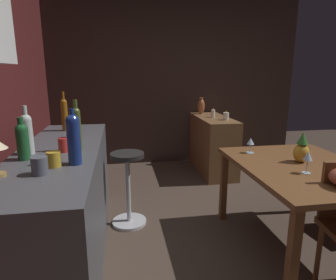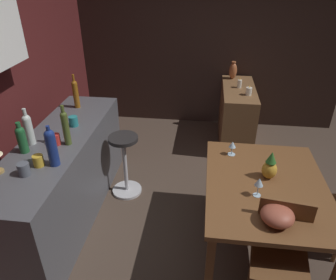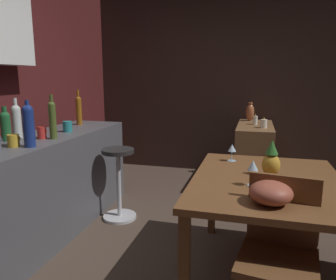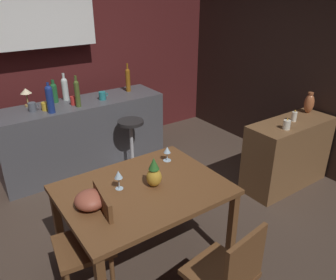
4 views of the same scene
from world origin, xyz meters
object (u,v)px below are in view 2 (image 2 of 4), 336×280
wine_bottle_cobalt (52,146)px  cup_teal (74,121)px  fruit_bowl (277,215)px  wine_bottle_olive (65,127)px  wine_glass_left (259,183)px  wine_bottle_green (21,138)px  pineapple_centerpiece (270,167)px  dining_table (265,191)px  wine_glass_right (232,145)px  bar_stool (125,164)px  chair_near_window (280,253)px  vase_copper (233,71)px  cup_slate (24,169)px  cup_red (56,139)px  pillar_candle_tall (240,84)px  pillar_candle_short (249,91)px  wine_bottle_clear (28,128)px  wine_bottle_amber (76,93)px  cup_mustard (38,161)px  sideboard_cabinet (236,115)px

wine_bottle_cobalt → cup_teal: size_ratio=2.87×
fruit_bowl → wine_bottle_olive: (0.61, 1.75, 0.27)m
wine_glass_left → wine_bottle_green: wine_bottle_green is taller
wine_bottle_cobalt → pineapple_centerpiece: bearing=-81.5°
dining_table → wine_glass_right: (0.42, 0.27, 0.18)m
bar_stool → wine_bottle_cobalt: bearing=157.5°
chair_near_window → vase_copper: (2.93, 0.23, 0.44)m
chair_near_window → wine_bottle_green: bearing=77.3°
cup_slate → dining_table: bearing=-80.0°
wine_glass_left → wine_bottle_green: bearing=85.7°
cup_red → pillar_candle_tall: size_ratio=0.79×
wine_glass_left → pillar_candle_short: pillar_candle_short is taller
dining_table → vase_copper: size_ratio=5.08×
wine_bottle_olive → pillar_candle_short: (1.63, -1.76, -0.21)m
pineapple_centerpiece → wine_bottle_clear: 2.12m
wine_glass_left → cup_teal: cup_teal is taller
cup_slate → wine_bottle_clear: bearing=22.1°
wine_glass_right → wine_bottle_amber: (0.54, 1.71, 0.23)m
wine_bottle_olive → vase_copper: (2.27, -1.58, -0.14)m
chair_near_window → wine_bottle_cobalt: 1.91m
pineapple_centerpiece → wine_bottle_cobalt: wine_bottle_cobalt is taller
cup_slate → pillar_candle_short: (2.12, -1.91, -0.08)m
dining_table → pillar_candle_tall: 2.07m
dining_table → wine_bottle_amber: bearing=64.0°
pineapple_centerpiece → cup_mustard: 1.90m
pineapple_centerpiece → wine_bottle_amber: (0.87, 2.00, 0.22)m
sideboard_cabinet → vase_copper: size_ratio=4.31×
wine_bottle_green → cup_slate: size_ratio=2.27×
wine_bottle_cobalt → cup_red: size_ratio=3.26×
cup_teal → pineapple_centerpiece: bearing=-102.8°
pillar_candle_tall → wine_bottle_cobalt: bearing=143.7°
dining_table → wine_bottle_clear: size_ratio=3.77×
pineapple_centerpiece → chair_near_window: bearing=-176.5°
sideboard_cabinet → cup_mustard: cup_mustard is taller
dining_table → pillar_candle_short: 1.80m
dining_table → wine_bottle_clear: 2.13m
wine_bottle_green → wine_bottle_clear: bearing=4.4°
bar_stool → wine_bottle_green: wine_bottle_green is taller
sideboard_cabinet → cup_teal: (-1.52, 1.75, 0.54)m
wine_glass_left → wine_glass_right: (0.59, 0.17, -0.02)m
wine_glass_left → wine_bottle_green: 1.99m
dining_table → pineapple_centerpiece: size_ratio=5.11×
wine_bottle_cobalt → wine_bottle_amber: wine_bottle_amber is taller
wine_glass_left → wine_bottle_clear: wine_bottle_clear is taller
fruit_bowl → wine_bottle_olive: size_ratio=0.62×
sideboard_cabinet → pillar_candle_tall: bearing=11.9°
wine_bottle_cobalt → sideboard_cabinet: bearing=-36.7°
wine_bottle_cobalt → dining_table: bearing=-84.4°
sideboard_cabinet → wine_bottle_cobalt: size_ratio=3.12×
wine_glass_right → wine_bottle_cobalt: bearing=112.1°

